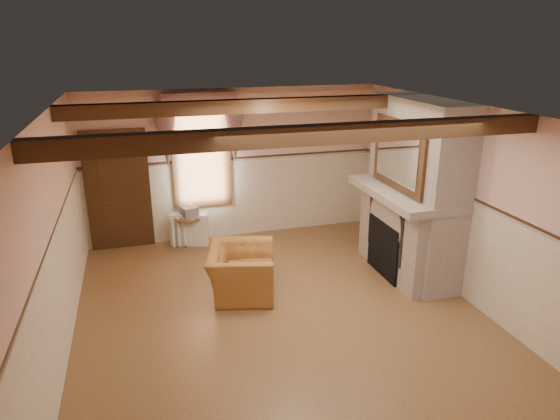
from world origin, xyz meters
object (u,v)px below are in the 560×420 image
object	(u,v)px
armchair	(241,272)
side_table	(189,231)
bowl	(402,185)
radiator	(189,230)
oil_lamp	(391,172)
mantel_clock	(382,170)

from	to	relation	value
armchair	side_table	world-z (taller)	armchair
bowl	armchair	bearing A→B (deg)	-177.63
radiator	bowl	world-z (taller)	bowl
armchair	oil_lamp	xyz separation A→B (m)	(2.64, 0.49, 1.21)
mantel_clock	armchair	bearing A→B (deg)	-163.24
radiator	bowl	size ratio (longest dim) A/B	2.27
radiator	mantel_clock	size ratio (longest dim) A/B	2.92
armchair	bowl	distance (m)	2.86
radiator	oil_lamp	world-z (taller)	oil_lamp
bowl	mantel_clock	xyz separation A→B (m)	(0.00, 0.69, 0.06)
armchair	mantel_clock	distance (m)	2.99
side_table	oil_lamp	xyz separation A→B (m)	(3.18, -1.60, 1.29)
side_table	mantel_clock	distance (m)	3.65
radiator	mantel_clock	world-z (taller)	mantel_clock
bowl	side_table	bearing A→B (deg)	148.08
radiator	side_table	bearing A→B (deg)	-162.96
mantel_clock	radiator	bearing A→B (deg)	157.79
armchair	bowl	xyz separation A→B (m)	(2.64, 0.11, 1.10)
mantel_clock	oil_lamp	distance (m)	0.31
mantel_clock	side_table	bearing A→B (deg)	157.84
armchair	radiator	xyz separation A→B (m)	(-0.53, 2.09, -0.05)
side_table	bowl	bearing A→B (deg)	-31.92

